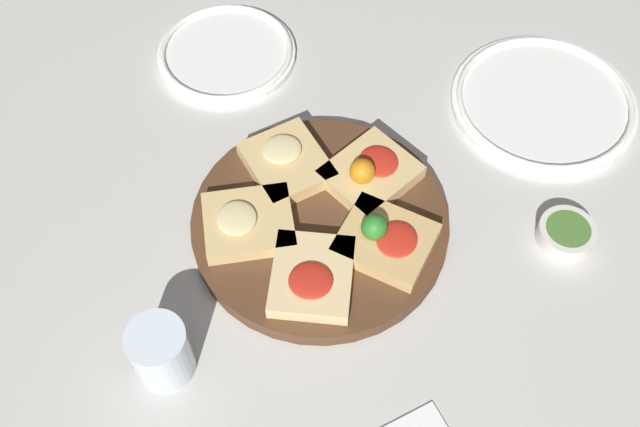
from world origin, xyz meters
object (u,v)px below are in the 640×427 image
at_px(serving_board, 320,223).
at_px(dipping_bowl, 566,233).
at_px(plate_left, 227,53).
at_px(plate_right, 544,102).
at_px(water_glass, 161,352).

bearing_deg(serving_board, dipping_bowl, -16.80).
bearing_deg(serving_board, plate_left, 100.77).
height_order(plate_right, dipping_bowl, dipping_bowl).
xyz_separation_m(plate_left, water_glass, (-0.14, -0.44, 0.03)).
bearing_deg(plate_right, dipping_bowl, -106.45).
relative_size(serving_board, plate_right, 1.24).
xyz_separation_m(plate_left, plate_right, (0.40, -0.19, -0.00)).
height_order(serving_board, dipping_bowl, same).
bearing_deg(dipping_bowl, serving_board, 163.20).
bearing_deg(plate_right, serving_board, -160.84).
bearing_deg(dipping_bowl, plate_left, 130.56).
distance_m(water_glass, dipping_bowl, 0.48).
relative_size(water_glass, dipping_bowl, 1.13).
bearing_deg(water_glass, serving_board, 33.04).
xyz_separation_m(plate_right, dipping_bowl, (-0.06, -0.20, 0.00)).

